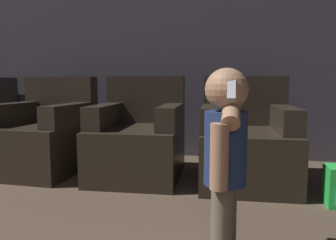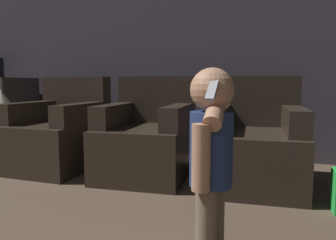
{
  "view_description": "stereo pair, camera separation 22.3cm",
  "coord_description": "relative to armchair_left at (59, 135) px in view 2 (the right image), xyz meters",
  "views": [
    {
      "loc": [
        0.68,
        0.72,
        0.86
      ],
      "look_at": [
        0.24,
        2.9,
        0.6
      ],
      "focal_mm": 35.0,
      "sensor_mm": 36.0,
      "label": 1
    },
    {
      "loc": [
        0.9,
        0.78,
        0.86
      ],
      "look_at": [
        0.24,
        2.9,
        0.6
      ],
      "focal_mm": 35.0,
      "sensor_mm": 36.0,
      "label": 2
    }
  ],
  "objects": [
    {
      "name": "wall_back",
      "position": [
        1.12,
        0.93,
        0.97
      ],
      "size": [
        8.4,
        0.05,
        2.6
      ],
      "color": "#3D3842",
      "rests_on": "ground_plane"
    },
    {
      "name": "armchair_left",
      "position": [
        0.0,
        0.0,
        0.0
      ],
      "size": [
        0.8,
        0.92,
        0.91
      ],
      "rotation": [
        0.0,
        0.0,
        -0.04
      ],
      "color": "black",
      "rests_on": "ground_plane"
    },
    {
      "name": "armchair_middle",
      "position": [
        0.96,
        -0.0,
        0.0
      ],
      "size": [
        0.81,
        0.93,
        0.91
      ],
      "rotation": [
        0.0,
        0.0,
        0.05
      ],
      "color": "black",
      "rests_on": "ground_plane"
    },
    {
      "name": "armchair_right",
      "position": [
        1.92,
        -0.0,
        0.0
      ],
      "size": [
        0.8,
        0.93,
        0.91
      ],
      "rotation": [
        0.0,
        0.0,
        0.05
      ],
      "color": "black",
      "rests_on": "ground_plane"
    },
    {
      "name": "person_toddler",
      "position": [
        1.77,
        -1.3,
        0.22
      ],
      "size": [
        0.2,
        0.36,
        0.92
      ],
      "rotation": [
        0.0,
        0.0,
        -1.76
      ],
      "color": "brown",
      "rests_on": "ground_plane"
    },
    {
      "name": "side_table",
      "position": [
        -0.65,
        -0.05,
        0.05
      ],
      "size": [
        0.42,
        0.42,
        0.46
      ],
      "color": "black",
      "rests_on": "ground_plane"
    },
    {
      "name": "lamp",
      "position": [
        -0.65,
        -0.05,
        0.38
      ],
      "size": [
        0.18,
        0.18,
        0.32
      ],
      "color": "#262626",
      "rests_on": "side_table"
    }
  ]
}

